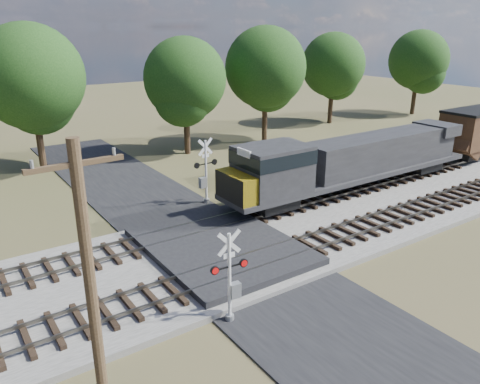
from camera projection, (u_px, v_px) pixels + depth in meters
ground at (225, 257)px, 24.27m from camera, size 160.00×160.00×0.00m
ballast_bed at (353, 211)px, 29.92m from camera, size 140.00×10.00×0.30m
road at (225, 256)px, 24.26m from camera, size 7.00×60.00×0.08m
crossing_panel at (220, 248)px, 24.56m from camera, size 7.00×9.00×0.62m
track_near at (297, 249)px, 24.24m from camera, size 140.00×2.60×0.33m
track_far at (242, 218)px, 28.13m from camera, size 140.00×2.60×0.33m
crossing_signal_near at (231, 284)px, 18.47m from camera, size 1.62×0.36×4.02m
crossing_signal_far at (205, 177)px, 30.99m from camera, size 1.81×0.40×4.49m
utility_pole at (93, 306)px, 11.55m from camera, size 2.21×0.30×9.02m
equipment_shed at (281, 161)px, 36.42m from camera, size 4.35×4.35×2.73m
treeline at (195, 75)px, 43.30m from camera, size 78.28×11.72×11.73m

